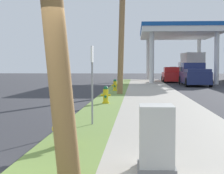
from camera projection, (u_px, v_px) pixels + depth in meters
name	position (u px, v px, depth m)	size (l,w,h in m)	color
fire_hydrant_nearest	(63.00, 130.00, 7.44)	(0.42, 0.38, 0.74)	yellow
fire_hydrant_second	(106.00, 96.00, 15.94)	(0.42, 0.38, 0.74)	yellow
fire_hydrant_third	(115.00, 86.00, 23.99)	(0.42, 0.37, 0.74)	yellow
utility_cabinet	(156.00, 140.00, 5.73)	(0.57, 0.67, 0.99)	slate
street_sign_post	(92.00, 68.00, 10.19)	(0.05, 0.36, 2.12)	gray
car_red_by_near_pump	(172.00, 75.00, 39.09)	(1.98, 4.52, 1.57)	red
truck_navy_at_forecourt	(194.00, 75.00, 32.25)	(2.13, 5.40, 1.97)	navy
truck_silver_on_apron	(191.00, 68.00, 42.08)	(2.43, 6.49, 3.11)	#BCBCC1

